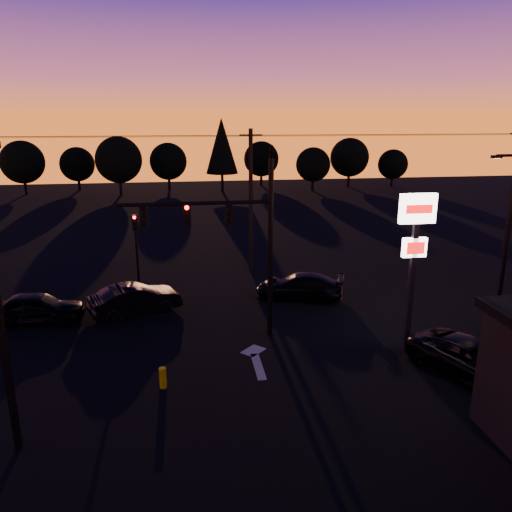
{
  "coord_description": "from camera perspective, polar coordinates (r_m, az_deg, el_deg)",
  "views": [
    {
      "loc": [
        -2.24,
        -16.95,
        9.8
      ],
      "look_at": [
        1.0,
        5.0,
        3.5
      ],
      "focal_mm": 35.0,
      "sensor_mm": 36.0,
      "label": 1
    }
  ],
  "objects": [
    {
      "name": "tree_3",
      "position": [
        69.23,
        -10.0,
        10.6
      ],
      "size": [
        4.95,
        4.95,
        6.22
      ],
      "color": "black",
      "rests_on": "ground"
    },
    {
      "name": "car_right",
      "position": [
        27.62,
        4.97,
        -3.46
      ],
      "size": [
        5.17,
        3.43,
        1.39
      ],
      "primitive_type": "imported",
      "rotation": [
        0.0,
        0.0,
        -1.91
      ],
      "color": "black",
      "rests_on": "ground"
    },
    {
      "name": "lane_arrow",
      "position": [
        21.21,
        -0.02,
        -11.65
      ],
      "size": [
        1.2,
        3.1,
        0.01
      ],
      "color": "beige",
      "rests_on": "ground"
    },
    {
      "name": "bollard",
      "position": [
        19.35,
        -10.6,
        -13.51
      ],
      "size": [
        0.27,
        0.27,
        0.8
      ],
      "primitive_type": "cylinder",
      "color": "#D2CF00",
      "rests_on": "ground"
    },
    {
      "name": "tree_7",
      "position": [
        72.04,
        10.64,
        11.02
      ],
      "size": [
        5.36,
        5.36,
        6.74
      ],
      "color": "black",
      "rests_on": "ground"
    },
    {
      "name": "streetlight",
      "position": [
        28.17,
        26.83,
        3.13
      ],
      "size": [
        1.55,
        0.35,
        8.0
      ],
      "color": "black",
      "rests_on": "ground"
    },
    {
      "name": "tree_2",
      "position": [
        65.63,
        -15.43,
        10.55
      ],
      "size": [
        5.77,
        5.78,
        7.26
      ],
      "color": "black",
      "rests_on": "ground"
    },
    {
      "name": "power_wires",
      "position": [
        31.26,
        -0.62,
        13.59
      ],
      "size": [
        36.0,
        1.22,
        0.07
      ],
      "color": "black",
      "rests_on": "ground"
    },
    {
      "name": "suv_parked",
      "position": [
        21.3,
        23.62,
        -10.84
      ],
      "size": [
        4.25,
        5.61,
        1.42
      ],
      "primitive_type": "imported",
      "rotation": [
        0.0,
        0.0,
        0.43
      ],
      "color": "black",
      "rests_on": "ground"
    },
    {
      "name": "tree_1",
      "position": [
        71.57,
        -19.75,
        9.84
      ],
      "size": [
        4.54,
        4.54,
        5.71
      ],
      "color": "black",
      "rests_on": "ground"
    },
    {
      "name": "tree_6",
      "position": [
        67.5,
        6.54,
        10.34
      ],
      "size": [
        4.54,
        4.54,
        5.71
      ],
      "color": "black",
      "rests_on": "ground"
    },
    {
      "name": "pylon_sign",
      "position": [
        21.2,
        17.71,
        1.77
      ],
      "size": [
        1.5,
        0.28,
        6.8
      ],
      "color": "black",
      "rests_on": "ground"
    },
    {
      "name": "car_left",
      "position": [
        26.57,
        -23.74,
        -5.46
      ],
      "size": [
        4.47,
        1.9,
        1.51
      ],
      "primitive_type": "imported",
      "rotation": [
        0.0,
        0.0,
        1.54
      ],
      "color": "black",
      "rests_on": "ground"
    },
    {
      "name": "car_mid",
      "position": [
        26.23,
        -13.62,
        -4.8
      ],
      "size": [
        4.82,
        3.23,
        1.5
      ],
      "primitive_type": "imported",
      "rotation": [
        0.0,
        0.0,
        1.97
      ],
      "color": "black",
      "rests_on": "ground"
    },
    {
      "name": "tree_4",
      "position": [
        66.27,
        -3.95,
        12.46
      ],
      "size": [
        4.18,
        4.18,
        9.5
      ],
      "color": "black",
      "rests_on": "ground"
    },
    {
      "name": "utility_pole_2",
      "position": [
        38.46,
        27.21,
        6.33
      ],
      "size": [
        1.4,
        0.26,
        9.0
      ],
      "color": "black",
      "rests_on": "ground"
    },
    {
      "name": "ground",
      "position": [
        19.7,
        -0.77,
        -13.97
      ],
      "size": [
        120.0,
        120.0,
        0.0
      ],
      "primitive_type": "plane",
      "color": "black",
      "rests_on": "ground"
    },
    {
      "name": "tree_0",
      "position": [
        70.04,
        -25.14,
        9.68
      ],
      "size": [
        5.36,
        5.36,
        6.74
      ],
      "color": "black",
      "rests_on": "ground"
    },
    {
      "name": "tree_5",
      "position": [
        72.09,
        0.61,
        11.03
      ],
      "size": [
        4.95,
        4.95,
        6.22
      ],
      "color": "black",
      "rests_on": "ground"
    },
    {
      "name": "tree_8",
      "position": [
        73.36,
        15.37,
        10.07
      ],
      "size": [
        4.12,
        4.12,
        5.19
      ],
      "color": "black",
      "rests_on": "ground"
    },
    {
      "name": "traffic_signal_mast",
      "position": [
        21.6,
        -2.5,
        2.83
      ],
      "size": [
        6.79,
        0.52,
        8.58
      ],
      "color": "black",
      "rests_on": "ground"
    },
    {
      "name": "utility_pole_1",
      "position": [
        31.67,
        -0.59,
        6.39
      ],
      "size": [
        1.4,
        0.26,
        9.0
      ],
      "color": "black",
      "rests_on": "ground"
    },
    {
      "name": "secondary_signal",
      "position": [
        29.4,
        -13.55,
        1.75
      ],
      "size": [
        0.3,
        0.31,
        4.35
      ],
      "color": "black",
      "rests_on": "ground"
    }
  ]
}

